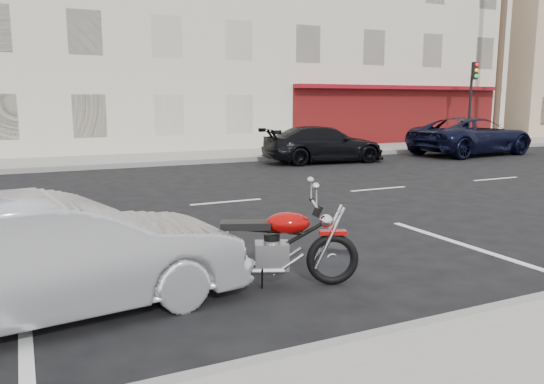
{
  "coord_description": "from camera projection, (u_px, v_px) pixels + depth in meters",
  "views": [
    {
      "loc": [
        -5.92,
        -10.5,
        2.13
      ],
      "look_at": [
        -2.58,
        -3.5,
        0.8
      ],
      "focal_mm": 35.0,
      "sensor_mm": 36.0,
      "label": 1
    }
  ],
  "objects": [
    {
      "name": "suv_far",
      "position": [
        472.0,
        136.0,
        21.35
      ],
      "size": [
        5.61,
        2.98,
        1.5
      ],
      "primitive_type": "imported",
      "rotation": [
        0.0,
        0.0,
        1.66
      ],
      "color": "black",
      "rests_on": "ground"
    },
    {
      "name": "car_far",
      "position": [
        324.0,
        144.0,
        18.68
      ],
      "size": [
        4.53,
        2.15,
        1.28
      ],
      "primitive_type": "imported",
      "rotation": [
        0.0,
        0.0,
        1.49
      ],
      "color": "black",
      "rests_on": "ground"
    },
    {
      "name": "curb_far",
      "position": [
        55.0,
        169.0,
        16.31
      ],
      "size": [
        80.0,
        0.12,
        0.16
      ],
      "primitive_type": "cube",
      "color": "gray",
      "rests_on": "ground"
    },
    {
      "name": "sedan_silver",
      "position": [
        59.0,
        257.0,
        5.23
      ],
      "size": [
        3.85,
        1.74,
        1.23
      ],
      "primitive_type": "imported",
      "rotation": [
        0.0,
        0.0,
        1.69
      ],
      "color": "#A2A4AA",
      "rests_on": "ground"
    },
    {
      "name": "motorcycle",
      "position": [
        335.0,
        248.0,
        6.17
      ],
      "size": [
        1.84,
        0.93,
        0.98
      ],
      "rotation": [
        0.0,
        0.0,
        -0.39
      ],
      "color": "black",
      "rests_on": "ground"
    },
    {
      "name": "sidewalk_far",
      "position": [
        51.0,
        163.0,
        17.82
      ],
      "size": [
        80.0,
        3.4,
        0.15
      ],
      "primitive_type": "cube",
      "color": "gray",
      "rests_on": "ground"
    },
    {
      "name": "bldg_corner",
      "position": [
        337.0,
        29.0,
        30.33
      ],
      "size": [
        14.0,
        12.0,
        12.5
      ],
      "primitive_type": "cube",
      "color": "beige",
      "rests_on": "ground"
    },
    {
      "name": "ground",
      "position": [
        308.0,
        195.0,
        12.22
      ],
      "size": [
        120.0,
        120.0,
        0.0
      ],
      "primitive_type": "plane",
      "color": "black",
      "rests_on": "ground"
    },
    {
      "name": "utility_pole",
      "position": [
        501.0,
        47.0,
        25.65
      ],
      "size": [
        1.8,
        0.3,
        9.0
      ],
      "color": "#422D1E",
      "rests_on": "sidewalk_far"
    },
    {
      "name": "traffic_light",
      "position": [
        472.0,
        92.0,
        24.93
      ],
      "size": [
        0.26,
        0.3,
        3.8
      ],
      "color": "black",
      "rests_on": "sidewalk_far"
    },
    {
      "name": "bldg_far_east",
      "position": [
        520.0,
        53.0,
        36.82
      ],
      "size": [
        12.0,
        12.0,
        11.0
      ],
      "primitive_type": "cube",
      "color": "tan",
      "rests_on": "ground"
    },
    {
      "name": "fire_hydrant",
      "position": [
        443.0,
        136.0,
        24.78
      ],
      "size": [
        0.2,
        0.2,
        0.72
      ],
      "color": "beige",
      "rests_on": "sidewalk_far"
    },
    {
      "name": "bldg_cream",
      "position": [
        102.0,
        24.0,
        24.9
      ],
      "size": [
        12.0,
        12.0,
        11.5
      ],
      "primitive_type": "cube",
      "color": "beige",
      "rests_on": "ground"
    }
  ]
}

